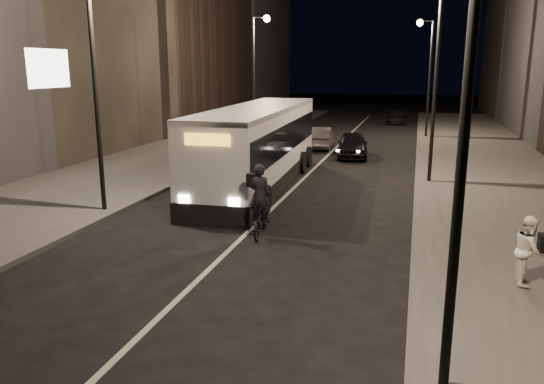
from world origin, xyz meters
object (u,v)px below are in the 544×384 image
Objects in this scene: car_far at (397,117)px; streetlight_left_far at (257,62)px; streetlight_right_near at (451,47)px; streetlight_left_near at (100,58)px; city_bus at (259,143)px; cyclist_on_bicycle at (261,212)px; car_mid at (320,138)px; streetlight_right_mid at (431,60)px; streetlight_right_far at (427,62)px; car_near at (352,145)px; pedestrian_woman at (529,250)px.

streetlight_left_far is at bearing -116.99° from car_far.
streetlight_right_near and streetlight_left_near have the same top height.
streetlight_left_near reaches higher than city_bus.
cyclist_on_bicycle is 35.07m from car_far.
car_mid is at bearing 103.99° from streetlight_right_near.
city_bus is 3.14× the size of car_mid.
streetlight_left_far reaches higher than cyclist_on_bicycle.
streetlight_right_mid is 12.17m from car_mid.
cyclist_on_bicycle is at bearing 88.90° from car_mid.
streetlight_left_near and streetlight_left_far have the same top height.
city_bus is at bearing 101.55° from cyclist_on_bicycle.
streetlight_left_far is at bearing 136.84° from streetlight_right_mid.
streetlight_right_near reaches higher than car_far.
streetlight_right_near is at bearing -86.14° from car_far.
streetlight_right_far is 1.95× the size of car_near.
streetlight_right_mid is at bearing -84.28° from car_far.
streetlight_left_near is 1.95× the size of car_near.
pedestrian_woman is 37.53m from car_far.
streetlight_right_mid reaches higher than car_mid.
car_mid is at bearing 24.63° from pedestrian_woman.
streetlight_right_far reaches higher than pedestrian_woman.
streetlight_left_near is at bearing 70.18° from car_mid.
car_near is at bearing 80.82° from cyclist_on_bicycle.
car_near is at bearing 64.80° from streetlight_left_near.
streetlight_right_mid reaches higher than cyclist_on_bicycle.
car_far is at bearing 94.91° from streetlight_right_mid.
streetlight_right_far is 1.98× the size of car_mid.
streetlight_right_near is 4.98× the size of pedestrian_woman.
cyclist_on_bicycle is 0.54× the size of car_near.
streetlight_right_far is at bearing 66.04° from streetlight_left_near.
car_mid is (0.63, 11.53, -1.19)m from city_bus.
streetlight_right_mid is at bearing 13.38° from pedestrian_woman.
streetlight_left_near is (-10.66, -24.00, 0.00)m from streetlight_right_far.
city_bus is 28.64m from car_far.
car_far is at bearing 78.42° from city_bus.
streetlight_right_near is 3.58× the size of cyclist_on_bicycle.
streetlight_left_near reaches higher than car_mid.
streetlight_right_mid is 1.90× the size of car_far.
streetlight_right_near and streetlight_left_far have the same top height.
streetlight_left_far is (-10.66, 26.00, 0.00)m from streetlight_right_near.
streetlight_left_near is 18.44m from car_mid.
streetlight_left_far is (-10.66, 10.00, 0.00)m from streetlight_right_mid.
streetlight_right_near is 15.80m from city_bus.
streetlight_right_near is 28.10m from streetlight_left_far.
streetlight_left_near is at bearing -125.04° from city_bus.
streetlight_left_near is at bearing -143.12° from streetlight_right_mid.
streetlight_right_mid is 12.30m from pedestrian_woman.
streetlight_right_mid is 1.00× the size of streetlight_left_near.
streetlight_right_near is at bearing -90.00° from streetlight_right_far.
pedestrian_woman is 0.39× the size of car_near.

